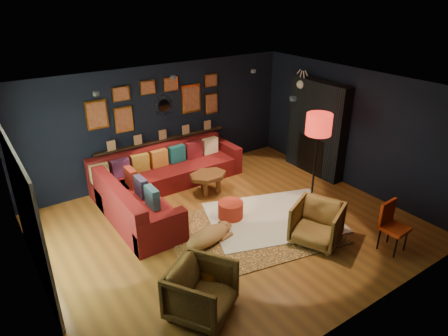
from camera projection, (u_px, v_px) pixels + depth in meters
floor at (230, 228)px, 7.48m from camera, size 6.50×6.50×0.00m
room_walls at (231, 149)px, 6.81m from camera, size 6.50×6.50×6.50m
sectional at (157, 184)px, 8.39m from camera, size 3.41×2.69×0.86m
ledge at (163, 140)px, 9.10m from camera, size 3.20×0.12×0.04m
gallery_wall at (159, 102)px, 8.75m from camera, size 3.15×0.04×1.02m
sunburst_mirror at (164, 105)px, 8.85m from camera, size 0.47×0.16×0.47m
fireplace at (316, 131)px, 9.31m from camera, size 0.31×1.60×2.20m
deer_head at (306, 83)px, 9.27m from camera, size 0.50×0.28×0.45m
sliding_door at (27, 214)px, 5.82m from camera, size 0.06×2.80×2.20m
ceiling_spots at (205, 84)px, 7.00m from camera, size 3.30×2.50×0.06m
shag_rug at (273, 217)px, 7.78m from camera, size 2.88×2.46×0.03m
leopard_rug at (252, 230)px, 7.40m from camera, size 3.36×2.69×0.02m
coffee_table at (208, 177)px, 8.57m from camera, size 0.87×0.67×0.43m
pouf at (231, 210)px, 7.70m from camera, size 0.49×0.49×0.32m
armchair_left at (201, 289)px, 5.38m from camera, size 1.09×1.07×0.83m
armchair_right at (317, 222)px, 6.92m from camera, size 1.00×1.03×0.81m
gold_stool at (210, 280)px, 5.86m from camera, size 0.32×0.32×0.40m
orange_chair at (391, 222)px, 6.70m from camera, size 0.44×0.44×0.88m
floor_lamp at (319, 128)px, 7.85m from camera, size 0.51×0.51×1.87m
dog at (208, 234)px, 6.93m from camera, size 1.33×0.84×0.39m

